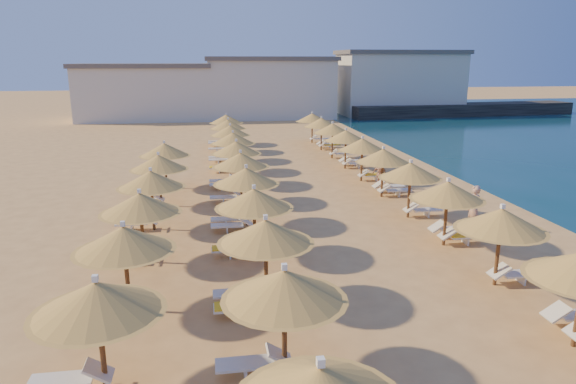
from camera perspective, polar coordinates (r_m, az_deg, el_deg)
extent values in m
plane|color=tan|center=(19.45, 6.00, -6.47)|extent=(220.00, 220.00, 0.00)
cube|color=black|center=(69.97, 18.84, 8.65)|extent=(30.25, 6.89, 1.50)
cube|color=beige|center=(64.14, -15.60, 10.45)|extent=(15.00, 8.00, 6.00)
cube|color=#59514C|center=(64.02, -15.80, 13.35)|extent=(15.60, 8.48, 0.50)
cube|color=beige|center=(64.20, -2.01, 11.32)|extent=(15.00, 8.00, 6.80)
cube|color=#59514C|center=(64.11, -2.04, 14.58)|extent=(15.60, 8.48, 0.50)
cube|color=beige|center=(69.24, 12.22, 11.57)|extent=(15.00, 8.00, 7.60)
cube|color=#59514C|center=(69.17, 12.40, 14.92)|extent=(15.60, 8.48, 0.50)
cylinder|color=brown|center=(17.44, 22.26, -6.40)|extent=(0.12, 0.12, 2.08)
cone|color=#AA7531|center=(17.09, 22.62, -2.82)|extent=(2.62, 2.62, 0.70)
cone|color=#AA7531|center=(17.17, 22.53, -3.75)|extent=(2.83, 2.83, 0.12)
cube|color=white|center=(16.98, 22.76, -1.47)|extent=(0.12, 0.12, 0.14)
cylinder|color=brown|center=(20.45, 17.09, -2.92)|extent=(0.12, 0.12, 2.08)
cone|color=#AA7531|center=(20.16, 17.32, 0.17)|extent=(2.62, 2.62, 0.70)
cone|color=#AA7531|center=(20.23, 17.26, -0.62)|extent=(2.83, 2.83, 0.12)
cube|color=white|center=(20.06, 17.41, 1.33)|extent=(0.12, 0.12, 0.14)
cylinder|color=brown|center=(23.65, 13.30, -0.34)|extent=(0.12, 0.12, 2.08)
cone|color=#AA7531|center=(23.39, 13.46, 2.35)|extent=(2.62, 2.62, 0.70)
cone|color=#AA7531|center=(23.45, 13.42, 1.66)|extent=(2.83, 2.83, 0.12)
cube|color=white|center=(23.31, 13.52, 3.36)|extent=(0.12, 0.12, 0.14)
cylinder|color=brown|center=(26.96, 10.43, 1.62)|extent=(0.12, 0.12, 2.08)
cone|color=#AA7531|center=(26.73, 10.54, 3.99)|extent=(2.62, 2.62, 0.70)
cone|color=#AA7531|center=(26.79, 10.51, 3.39)|extent=(2.83, 2.83, 0.12)
cube|color=white|center=(26.66, 10.58, 4.88)|extent=(0.12, 0.12, 0.14)
cylinder|color=brown|center=(30.35, 8.19, 3.14)|extent=(0.12, 0.12, 2.08)
cone|color=#AA7531|center=(30.15, 8.26, 5.26)|extent=(2.62, 2.62, 0.70)
cone|color=#AA7531|center=(30.19, 8.24, 4.72)|extent=(2.83, 2.83, 0.12)
cube|color=white|center=(30.08, 8.29, 6.04)|extent=(0.12, 0.12, 0.14)
cylinder|color=brown|center=(33.79, 6.40, 4.35)|extent=(0.12, 0.12, 2.08)
cone|color=#AA7531|center=(33.61, 6.45, 6.26)|extent=(2.62, 2.62, 0.70)
cone|color=#AA7531|center=(33.65, 6.44, 5.77)|extent=(2.83, 2.83, 0.12)
cube|color=white|center=(33.55, 6.47, 6.97)|extent=(0.12, 0.12, 0.14)
cylinder|color=brown|center=(37.27, 4.93, 5.33)|extent=(0.12, 0.12, 2.08)
cone|color=#AA7531|center=(37.11, 4.97, 7.07)|extent=(2.62, 2.62, 0.70)
cone|color=#AA7531|center=(37.14, 4.96, 6.62)|extent=(2.83, 2.83, 0.12)
cube|color=white|center=(37.06, 4.98, 7.71)|extent=(0.12, 0.12, 0.14)
cylinder|color=brown|center=(40.78, 3.72, 6.15)|extent=(0.12, 0.12, 2.08)
cone|color=#AA7531|center=(40.63, 3.74, 7.73)|extent=(2.62, 2.62, 0.70)
cone|color=#AA7531|center=(40.66, 3.74, 7.33)|extent=(2.83, 2.83, 0.12)
cube|color=white|center=(40.58, 3.75, 8.32)|extent=(0.12, 0.12, 0.14)
cylinder|color=brown|center=(44.31, 2.69, 6.83)|extent=(0.12, 0.12, 2.08)
cone|color=#AA7531|center=(44.17, 2.71, 8.29)|extent=(2.62, 2.62, 0.70)
cone|color=#AA7531|center=(44.21, 2.70, 7.92)|extent=(2.83, 2.83, 0.12)
cube|color=white|center=(44.13, 2.72, 8.83)|extent=(0.12, 0.12, 0.14)
cube|color=white|center=(8.01, 3.64, -18.35)|extent=(0.12, 0.12, 0.14)
cylinder|color=brown|center=(11.88, -0.40, -15.25)|extent=(0.12, 0.12, 2.08)
cone|color=#AA7531|center=(11.36, -0.41, -10.27)|extent=(2.62, 2.62, 0.70)
cone|color=#AA7531|center=(11.48, -0.40, -11.57)|extent=(2.83, 2.83, 0.12)
cube|color=white|center=(11.19, -0.41, -8.32)|extent=(0.12, 0.12, 0.14)
cylinder|color=brown|center=(15.13, -2.46, -8.45)|extent=(0.12, 0.12, 2.08)
cone|color=#AA7531|center=(14.72, -2.50, -4.38)|extent=(2.62, 2.62, 0.70)
cone|color=#AA7531|center=(14.82, -2.49, -5.43)|extent=(2.83, 2.83, 0.12)
cube|color=white|center=(14.59, -2.52, -2.82)|extent=(0.12, 0.12, 0.14)
cylinder|color=brown|center=(18.52, -3.73, -4.09)|extent=(0.12, 0.12, 2.08)
cone|color=#AA7531|center=(18.20, -3.79, -0.70)|extent=(2.62, 2.62, 0.70)
cone|color=#AA7531|center=(18.27, -3.78, -1.57)|extent=(2.83, 2.83, 0.12)
cube|color=white|center=(18.09, -3.82, 0.58)|extent=(0.12, 0.12, 0.14)
cylinder|color=brown|center=(22.00, -4.60, -1.10)|extent=(0.12, 0.12, 2.08)
cone|color=#AA7531|center=(21.73, -4.66, 1.79)|extent=(2.62, 2.62, 0.70)
cone|color=#AA7531|center=(21.79, -4.65, 1.05)|extent=(2.83, 2.83, 0.12)
cube|color=white|center=(21.64, -4.69, 2.87)|extent=(0.12, 0.12, 0.14)
cylinder|color=brown|center=(25.53, -5.23, 1.08)|extent=(0.12, 0.12, 2.08)
cone|color=#AA7531|center=(25.29, -5.29, 3.58)|extent=(2.62, 2.62, 0.70)
cone|color=#AA7531|center=(25.34, -5.28, 2.94)|extent=(2.83, 2.83, 0.12)
cube|color=white|center=(25.21, -5.31, 4.52)|extent=(0.12, 0.12, 0.14)
cylinder|color=brown|center=(29.08, -5.71, 2.72)|extent=(0.12, 0.12, 2.08)
cone|color=#AA7531|center=(28.87, -5.77, 4.93)|extent=(2.62, 2.62, 0.70)
cone|color=#AA7531|center=(28.92, -5.75, 4.37)|extent=(2.83, 2.83, 0.12)
cube|color=white|center=(28.81, -5.79, 5.75)|extent=(0.12, 0.12, 0.14)
cylinder|color=brown|center=(32.66, -6.08, 4.01)|extent=(0.12, 0.12, 2.08)
cone|color=#AA7531|center=(32.47, -6.14, 5.98)|extent=(2.62, 2.62, 0.70)
cone|color=#AA7531|center=(32.51, -6.12, 5.48)|extent=(2.83, 2.83, 0.12)
cube|color=white|center=(32.41, -6.16, 6.71)|extent=(0.12, 0.12, 0.14)
cylinder|color=brown|center=(36.25, -6.38, 5.04)|extent=(0.12, 0.12, 2.08)
cone|color=#AA7531|center=(36.08, -6.43, 6.82)|extent=(2.62, 2.62, 0.70)
cone|color=#AA7531|center=(36.12, -6.42, 6.36)|extent=(2.83, 2.83, 0.12)
cube|color=white|center=(36.03, -6.45, 7.48)|extent=(0.12, 0.12, 0.14)
cylinder|color=brown|center=(39.85, -6.63, 5.88)|extent=(0.12, 0.12, 2.08)
cone|color=#AA7531|center=(39.69, -6.68, 7.51)|extent=(2.62, 2.62, 0.70)
cone|color=#AA7531|center=(39.73, -6.67, 7.09)|extent=(2.83, 2.83, 0.12)
cube|color=white|center=(39.65, -6.70, 8.11)|extent=(0.12, 0.12, 0.14)
cylinder|color=brown|center=(43.45, -6.84, 6.59)|extent=(0.12, 0.12, 2.08)
cone|color=#AA7531|center=(43.31, -6.88, 8.08)|extent=(2.62, 2.62, 0.70)
cone|color=#AA7531|center=(43.35, -6.87, 7.70)|extent=(2.83, 2.83, 0.12)
cube|color=white|center=(43.27, -6.90, 8.63)|extent=(0.12, 0.12, 0.14)
cylinder|color=brown|center=(12.03, -19.97, -15.81)|extent=(0.12, 0.12, 2.08)
cone|color=#AA7531|center=(11.51, -20.46, -10.89)|extent=(2.62, 2.62, 0.70)
cone|color=#AA7531|center=(11.63, -20.33, -12.18)|extent=(2.83, 2.83, 0.12)
cube|color=white|center=(11.35, -20.65, -8.98)|extent=(0.12, 0.12, 0.14)
cylinder|color=brown|center=(15.24, -17.45, -8.96)|extent=(0.12, 0.12, 2.08)
cone|color=#AA7531|center=(14.84, -17.78, -4.93)|extent=(2.62, 2.62, 0.70)
cone|color=#AA7531|center=(14.94, -17.69, -5.97)|extent=(2.83, 2.83, 0.12)
cube|color=white|center=(14.71, -17.90, -3.39)|extent=(0.12, 0.12, 0.14)
cylinder|color=brown|center=(18.62, -15.87, -4.54)|extent=(0.12, 0.12, 2.08)
cone|color=#AA7531|center=(18.29, -16.12, -1.17)|extent=(2.62, 2.62, 0.70)
cone|color=#AA7531|center=(18.37, -16.05, -2.04)|extent=(2.83, 2.83, 0.12)
cube|color=white|center=(18.19, -16.21, 0.10)|extent=(0.12, 0.12, 0.14)
cylinder|color=brown|center=(22.08, -14.80, -1.49)|extent=(0.12, 0.12, 2.08)
cone|color=#AA7531|center=(21.81, -14.99, 1.39)|extent=(2.62, 2.62, 0.70)
cone|color=#AA7531|center=(21.87, -14.94, 0.65)|extent=(2.83, 2.83, 0.12)
cube|color=white|center=(21.72, -15.06, 2.46)|extent=(0.12, 0.12, 0.14)
cylinder|color=brown|center=(25.60, -14.02, 0.74)|extent=(0.12, 0.12, 2.08)
cone|color=#AA7531|center=(25.36, -14.18, 3.23)|extent=(2.62, 2.62, 0.70)
cone|color=#AA7531|center=(25.41, -14.14, 2.59)|extent=(2.83, 2.83, 0.12)
cube|color=white|center=(25.28, -14.24, 4.16)|extent=(0.12, 0.12, 0.14)
cylinder|color=brown|center=(29.14, -13.43, 2.42)|extent=(0.12, 0.12, 2.08)
cone|color=#AA7531|center=(28.93, -13.56, 4.62)|extent=(2.62, 2.62, 0.70)
cone|color=#AA7531|center=(28.98, -13.53, 4.06)|extent=(2.83, 2.83, 0.12)
cube|color=white|center=(28.87, -13.61, 5.44)|extent=(0.12, 0.12, 0.14)
cube|color=silver|center=(15.65, 27.63, -11.71)|extent=(0.58, 0.55, 0.40)
cube|color=silver|center=(12.17, -4.81, -18.46)|extent=(1.33, 0.55, 0.06)
cube|color=silver|center=(12.26, -4.79, -19.09)|extent=(0.06, 0.50, 0.32)
cube|color=silver|center=(12.16, -0.97, -17.66)|extent=(0.58, 0.55, 0.40)
cube|color=silver|center=(18.16, 24.50, -8.24)|extent=(1.33, 0.55, 0.06)
cube|color=silver|center=(18.22, 24.45, -8.71)|extent=(0.06, 0.50, 0.32)
cube|color=silver|center=(17.70, 22.41, -8.11)|extent=(0.58, 0.55, 0.40)
cube|color=silver|center=(15.36, -5.83, -11.09)|extent=(1.33, 0.55, 0.06)
cube|color=silver|center=(15.43, -5.81, -11.62)|extent=(0.06, 0.50, 0.32)
cube|color=silver|center=(15.35, -2.88, -10.46)|extent=(0.58, 0.55, 0.40)
cube|color=silver|center=(14.55, -5.62, -12.61)|extent=(1.33, 0.55, 0.06)
cube|color=silver|center=(14.63, -5.61, -13.16)|extent=(0.06, 0.50, 0.32)
cube|color=silver|center=(14.54, -2.50, -11.95)|extent=(0.58, 0.55, 0.40)
cube|color=yellow|center=(14.53, -5.63, -12.41)|extent=(1.28, 0.51, 0.05)
cube|color=silver|center=(21.07, 19.15, -4.63)|extent=(1.33, 0.55, 0.06)
cube|color=silver|center=(21.12, 19.12, -5.04)|extent=(0.06, 0.50, 0.32)
cube|color=silver|center=(20.68, 17.26, -4.43)|extent=(0.58, 0.55, 0.40)
cube|color=yellow|center=(21.05, 19.17, -4.49)|extent=(1.28, 0.51, 0.05)
cube|color=silver|center=(21.82, 18.06, -3.89)|extent=(1.33, 0.55, 0.06)
cube|color=silver|center=(21.87, 18.03, -4.28)|extent=(0.06, 0.50, 0.32)
cube|color=silver|center=(21.45, 16.23, -3.67)|extent=(0.58, 0.55, 0.40)
cube|color=silver|center=(18.71, -6.46, -6.30)|extent=(1.33, 0.55, 0.06)
cube|color=silver|center=(18.77, -6.45, -6.75)|extent=(0.06, 0.50, 0.32)
cube|color=silver|center=(18.71, -4.07, -5.79)|extent=(0.58, 0.55, 0.40)
cube|color=yellow|center=(18.69, -6.46, -6.14)|extent=(1.28, 0.51, 0.05)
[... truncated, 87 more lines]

